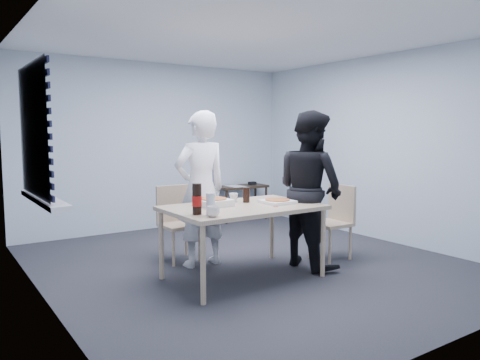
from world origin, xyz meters
TOP-DOWN VIEW (x-y plane):
  - room at (-2.20, 0.40)m, footprint 5.00×5.00m
  - dining_table at (-0.37, -0.39)m, footprint 1.58×1.00m
  - chair_far at (-0.63, 0.65)m, footprint 0.42×0.42m
  - chair_right at (1.00, -0.37)m, footprint 0.42×0.42m
  - person_white at (-0.51, 0.27)m, footprint 0.65×0.42m
  - person_black at (0.52, -0.43)m, footprint 0.47×0.86m
  - side_table at (1.43, 2.28)m, footprint 0.90×0.40m
  - stool at (0.41, 1.77)m, footprint 0.35×0.35m
  - backpack at (0.41, 1.75)m, footprint 0.34×0.25m
  - pizza_box_a at (-0.63, -0.22)m, footprint 0.33×0.33m
  - pizza_box_b at (0.03, -0.46)m, footprint 0.31×0.31m
  - mug_a at (-0.95, -0.75)m, footprint 0.17×0.17m
  - mug_b at (-0.29, -0.09)m, footprint 0.10×0.10m
  - cola_glass at (-0.21, -0.22)m, footprint 0.09×0.09m
  - soda_bottle at (-1.01, -0.57)m, footprint 0.09×0.09m
  - plastic_cups at (-0.91, -0.64)m, footprint 0.10×0.10m
  - rubber_band at (-0.13, -0.63)m, footprint 0.05×0.05m
  - papers at (1.28, 2.25)m, footprint 0.29×0.37m
  - black_box at (1.65, 2.27)m, footprint 0.14×0.11m

SIDE VIEW (x-z plane):
  - stool at x=0.41m, z-range 0.13..0.61m
  - chair_far at x=-0.63m, z-range 0.07..0.96m
  - chair_right at x=1.00m, z-range 0.07..0.96m
  - side_table at x=1.43m, z-range 0.22..0.82m
  - papers at x=1.28m, z-range 0.60..0.61m
  - black_box at x=1.65m, z-range 0.60..0.66m
  - dining_table at x=-0.37m, z-range 0.32..1.09m
  - backpack at x=0.41m, z-range 0.47..0.94m
  - rubber_band at x=-0.13m, z-range 0.77..0.77m
  - pizza_box_b at x=0.03m, z-range 0.77..0.81m
  - pizza_box_a at x=-0.63m, z-range 0.77..0.85m
  - mug_b at x=-0.29m, z-range 0.77..0.86m
  - mug_a at x=-0.95m, z-range 0.77..0.86m
  - cola_glass at x=-0.21m, z-range 0.77..0.93m
  - plastic_cups at x=-0.91m, z-range 0.77..0.97m
  - person_white at x=-0.51m, z-range 0.00..1.77m
  - person_black at x=0.52m, z-range 0.00..1.77m
  - soda_bottle at x=-1.01m, z-range 0.76..1.05m
  - room at x=-2.20m, z-range -1.06..3.94m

